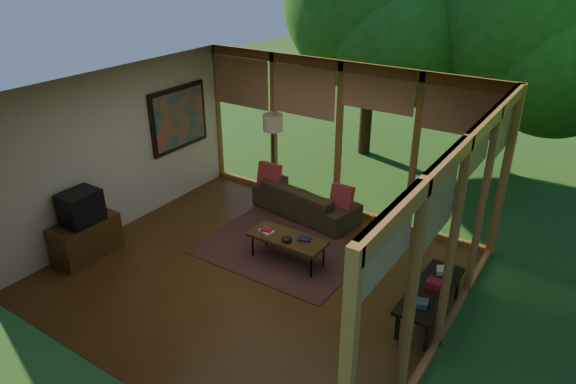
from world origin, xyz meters
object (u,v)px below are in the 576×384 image
Objects in this scene: sofa at (305,200)px; coffee_table at (288,239)px; floor_lamp at (273,128)px; media_cabinet at (86,238)px; television at (81,207)px; side_console at (424,290)px.

sofa reaches higher than coffee_table.
media_cabinet is at bearing -110.71° from floor_lamp.
television is 0.39× the size of side_console.
media_cabinet is 3.69m from floor_lamp.
coffee_table is at bearing 30.43° from television.
floor_lamp reaches higher than media_cabinet.
sofa is 3.73m from television.
television is (-2.10, -3.03, 0.56)m from sofa.
side_console is at bearing 16.82° from television.
side_console is at bearing -26.69° from floor_lamp.
sofa is 1.58m from coffee_table.
sofa is at bearing 55.08° from media_cabinet.
sofa is 1.64× the size of coffee_table.
television is 0.33× the size of floor_lamp.
side_console is (2.75, -1.57, 0.12)m from sofa.
floor_lamp is 2.47m from coffee_table.
sofa is at bearing -16.33° from floor_lamp.
television is 3.14m from coffee_table.
side_console is at bearing -2.81° from coffee_table.
side_console is at bearing 16.76° from media_cabinet.
sofa is 1.44m from floor_lamp.
floor_lamp is at bearing -7.50° from sofa.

